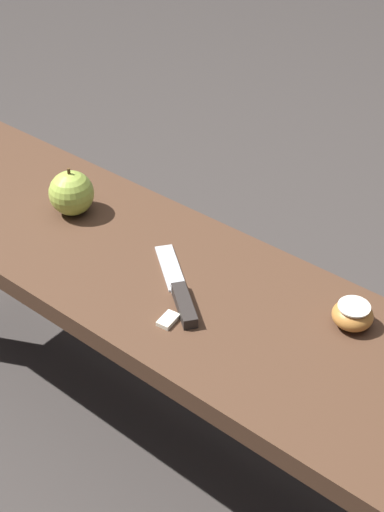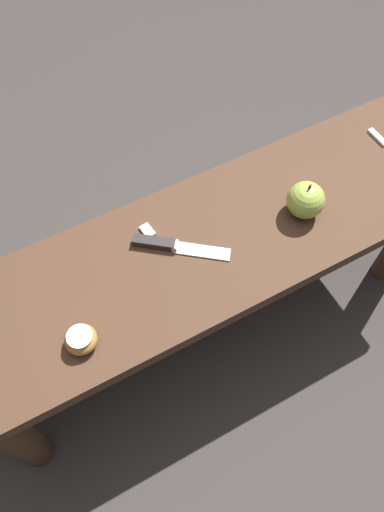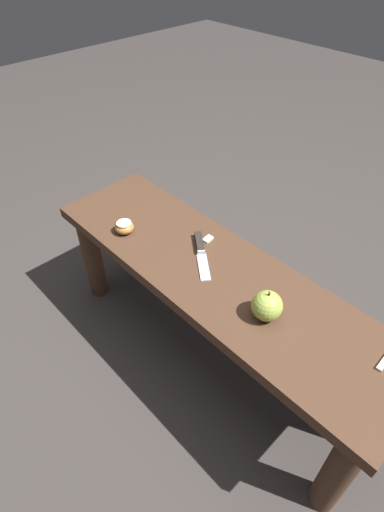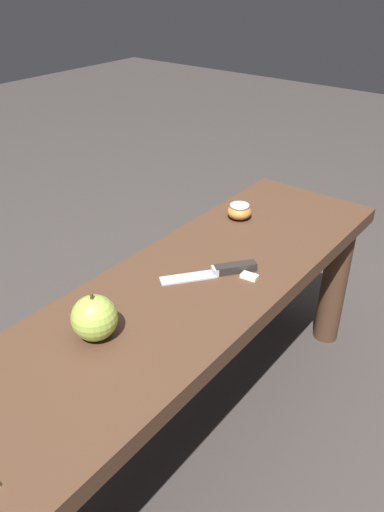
% 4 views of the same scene
% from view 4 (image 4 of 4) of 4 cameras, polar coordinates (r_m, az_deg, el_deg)
% --- Properties ---
extents(ground_plane, '(8.00, 8.00, 0.00)m').
position_cam_4_polar(ground_plane, '(1.40, -0.78, -19.30)').
color(ground_plane, '#383330').
extents(wooden_bench, '(1.29, 0.37, 0.46)m').
position_cam_4_polar(wooden_bench, '(1.14, -0.90, -7.75)').
color(wooden_bench, '#472D1E').
rests_on(wooden_bench, ground_plane).
extents(knife, '(0.19, 0.16, 0.02)m').
position_cam_4_polar(knife, '(1.13, 3.53, -1.66)').
color(knife, '#B7BABF').
rests_on(knife, wooden_bench).
extents(apple_whole, '(0.09, 0.09, 0.10)m').
position_cam_4_polar(apple_whole, '(0.95, -11.09, -6.95)').
color(apple_whole, '#9EB747').
rests_on(apple_whole, wooden_bench).
extents(apple_cut, '(0.07, 0.07, 0.04)m').
position_cam_4_polar(apple_cut, '(1.37, 5.43, 5.11)').
color(apple_cut, '#B27233').
rests_on(apple_cut, wooden_bench).
extents(apple_slice_near_knife, '(0.03, 0.04, 0.01)m').
position_cam_4_polar(apple_slice_near_knife, '(1.12, 6.57, -2.32)').
color(apple_slice_near_knife, white).
rests_on(apple_slice_near_knife, wooden_bench).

